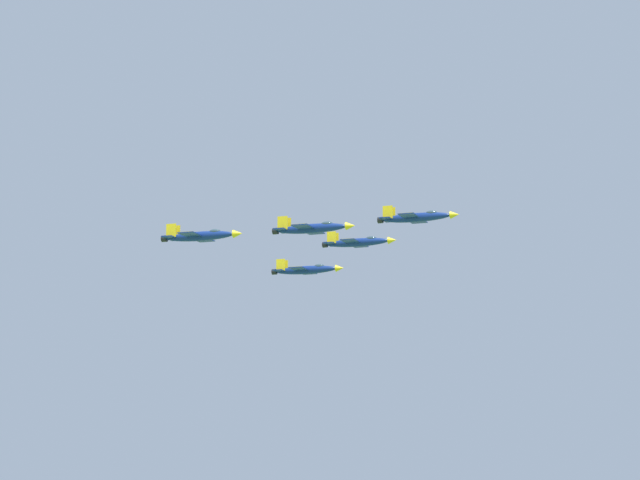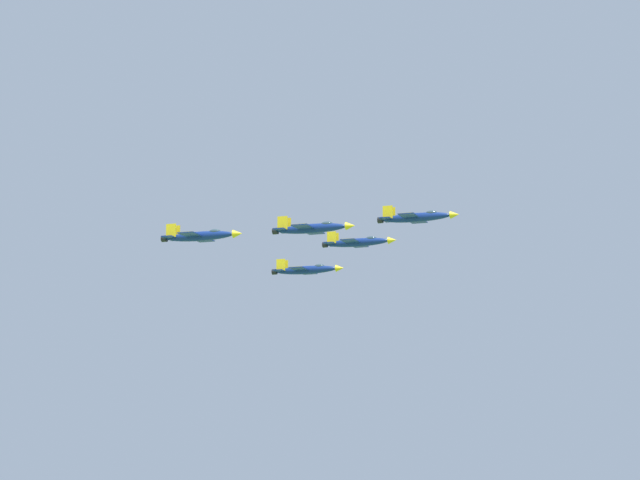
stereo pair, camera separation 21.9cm
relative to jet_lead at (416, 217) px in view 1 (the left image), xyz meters
The scene contains 5 objects.
jet_lead is the anchor object (origin of this frame).
jet_left_wingman 21.33m from the jet_lead, 31.52° to the right, with size 15.82×9.85×3.33m.
jet_right_wingman 21.58m from the jet_lead, 49.20° to the left, with size 16.16×10.06×3.40m.
jet_left_outer 42.75m from the jet_lead, 31.53° to the right, with size 16.49×10.31×3.48m.
jet_right_outer 43.05m from the jet_lead, 49.20° to the left, with size 15.68×9.78×3.30m.
Camera 1 is at (-106.62, 215.11, 110.06)m, focal length 73.90 mm.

